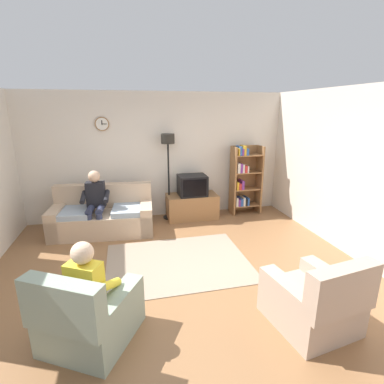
{
  "coord_description": "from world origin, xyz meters",
  "views": [
    {
      "loc": [
        -0.72,
        -3.67,
        2.34
      ],
      "look_at": [
        0.37,
        0.98,
        0.97
      ],
      "focal_mm": 27.1,
      "sensor_mm": 36.0,
      "label": 1
    }
  ],
  "objects": [
    {
      "name": "back_wall_assembly",
      "position": [
        -0.0,
        2.66,
        1.35
      ],
      "size": [
        6.2,
        0.17,
        2.7
      ],
      "color": "silver",
      "rests_on": "ground_plane"
    },
    {
      "name": "person_on_couch",
      "position": [
        -1.31,
        1.79,
        0.7
      ],
      "size": [
        0.54,
        0.56,
        1.24
      ],
      "color": "black",
      "rests_on": "ground_plane"
    },
    {
      "name": "tv",
      "position": [
        0.66,
        2.23,
        0.75
      ],
      "size": [
        0.6,
        0.49,
        0.44
      ],
      "color": "black",
      "rests_on": "tv_stand"
    },
    {
      "name": "floor_lamp",
      "position": [
        0.17,
        2.35,
        1.45
      ],
      "size": [
        0.28,
        0.28,
        1.85
      ],
      "color": "black",
      "rests_on": "ground_plane"
    },
    {
      "name": "ground_plane",
      "position": [
        0.0,
        0.0,
        0.0
      ],
      "size": [
        12.0,
        12.0,
        0.0
      ],
      "primitive_type": "plane",
      "color": "#8C603D"
    },
    {
      "name": "armchair_near_window",
      "position": [
        -1.18,
        -0.99,
        0.29
      ],
      "size": [
        1.13,
        1.16,
        0.9
      ],
      "color": "gray",
      "rests_on": "ground_plane"
    },
    {
      "name": "person_in_left_armchair",
      "position": [
        -1.14,
        -0.91,
        0.6
      ],
      "size": [
        0.61,
        0.63,
        1.12
      ],
      "color": "yellow",
      "rests_on": "ground_plane"
    },
    {
      "name": "right_wall",
      "position": [
        2.86,
        0.0,
        1.35
      ],
      "size": [
        0.12,
        5.8,
        2.7
      ],
      "primitive_type": "cube",
      "color": "silver",
      "rests_on": "ground_plane"
    },
    {
      "name": "bookshelf",
      "position": [
        1.89,
        2.32,
        0.81
      ],
      "size": [
        0.68,
        0.36,
        1.57
      ],
      "color": "olive",
      "rests_on": "ground_plane"
    },
    {
      "name": "armchair_near_bookshelf",
      "position": [
        1.2,
        -1.31,
        0.29
      ],
      "size": [
        0.92,
        0.99,
        0.9
      ],
      "color": "tan",
      "rests_on": "ground_plane"
    },
    {
      "name": "area_rug",
      "position": [
        -0.01,
        0.38,
        0.01
      ],
      "size": [
        2.2,
        1.7,
        0.01
      ],
      "primitive_type": "cube",
      "color": "gray",
      "rests_on": "ground_plane"
    },
    {
      "name": "tv_stand",
      "position": [
        0.66,
        2.25,
        0.27
      ],
      "size": [
        1.1,
        0.56,
        0.53
      ],
      "color": "olive",
      "rests_on": "ground_plane"
    },
    {
      "name": "couch",
      "position": [
        -1.2,
        1.9,
        0.31
      ],
      "size": [
        1.96,
        1.03,
        0.9
      ],
      "color": "tan",
      "rests_on": "ground_plane"
    }
  ]
}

